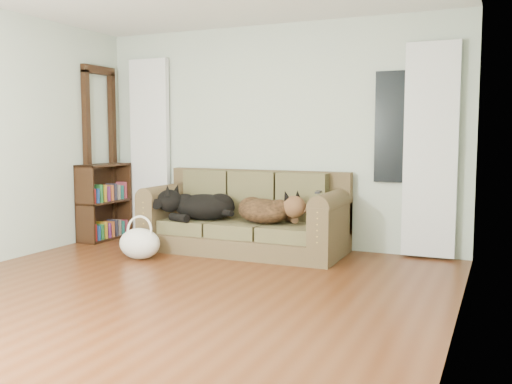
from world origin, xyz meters
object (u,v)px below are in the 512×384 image
at_px(sofa, 243,212).
at_px(dog_black_lab, 201,208).
at_px(tote_bag, 140,244).
at_px(dog_shepherd, 267,210).
at_px(bookshelf, 104,200).

xyz_separation_m(sofa, dog_black_lab, (-0.49, -0.11, 0.03)).
distance_m(dog_black_lab, tote_bag, 0.85).
xyz_separation_m(dog_shepherd, bookshelf, (-2.24, 0.04, 0.01)).
relative_size(dog_black_lab, dog_shepherd, 1.06).
bearing_deg(bookshelf, sofa, -1.91).
bearing_deg(tote_bag, dog_black_lab, 63.61).
distance_m(sofa, bookshelf, 1.93).
relative_size(dog_black_lab, tote_bag, 1.57).
bearing_deg(sofa, tote_bag, -135.88).
distance_m(dog_black_lab, bookshelf, 1.44).
xyz_separation_m(dog_black_lab, bookshelf, (-1.44, 0.09, 0.02)).
bearing_deg(dog_black_lab, tote_bag, -123.23).
distance_m(dog_shepherd, tote_bag, 1.41).
bearing_deg(dog_black_lab, sofa, 5.52).
relative_size(sofa, dog_shepherd, 3.34).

